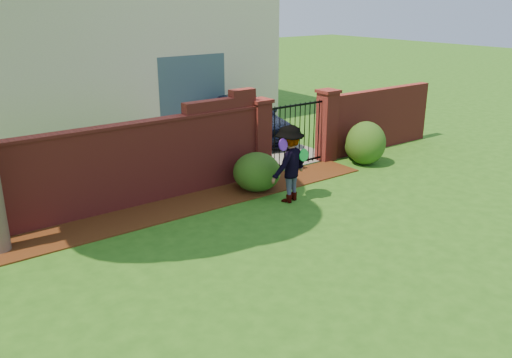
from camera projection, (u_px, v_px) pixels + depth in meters
ground at (290, 268)px, 8.52m from camera, size 80.00×80.00×0.01m
mulch_bed at (145, 216)px, 10.51m from camera, size 11.10×1.08×0.03m
brick_wall at (75, 174)px, 10.12m from camera, size 8.70×0.31×2.16m
brick_wall_return at (378, 119)px, 15.00m from camera, size 4.00×0.25×1.70m
pillar_left at (260, 138)px, 12.60m from camera, size 0.50×0.50×1.88m
pillar_right at (327, 125)px, 13.84m from camera, size 0.50×0.50×1.88m
iron_gate at (295, 135)px, 13.25m from camera, size 1.78×0.03×1.60m
driveway at (211, 136)px, 16.56m from camera, size 3.20×8.00×0.01m
house at (77, 28)px, 17.16m from camera, size 12.40×6.40×6.30m
car at (250, 118)px, 15.88m from camera, size 2.22×4.18×1.35m
shrub_left at (257, 172)px, 11.79m from camera, size 1.06×1.06×0.87m
shrub_middle at (366, 143)px, 13.63m from camera, size 1.02×1.02×1.12m
shrub_right at (360, 147)px, 14.02m from camera, size 0.81×0.81×0.72m
man at (290, 164)px, 11.04m from camera, size 1.18×0.87×1.64m
frisbee_purple at (283, 145)px, 10.62m from camera, size 0.26×0.13×0.25m
frisbee_green at (304, 155)px, 11.13m from camera, size 0.27×0.08×0.27m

